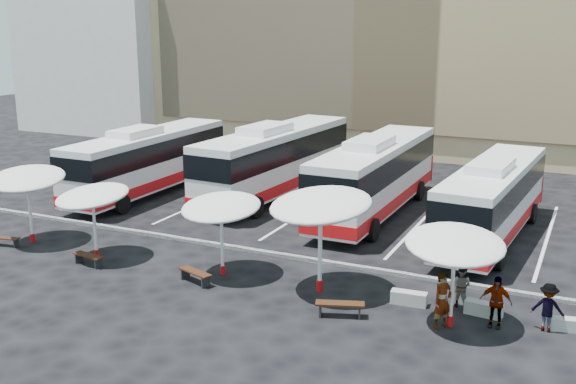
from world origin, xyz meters
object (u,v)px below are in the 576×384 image
at_px(bus_0, 148,159).
at_px(wood_bench_3, 340,306).
at_px(passenger_0, 442,301).
at_px(wood_bench_2, 195,274).
at_px(bus_1, 276,158).
at_px(bus_3, 493,198).
at_px(sunshade_2, 221,207).
at_px(bus_2, 376,174).
at_px(sunshade_1, 92,196).
at_px(conc_bench_2, 562,324).
at_px(passenger_2, 496,302).
at_px(sunshade_4, 455,245).
at_px(sunshade_0, 27,179).
at_px(passenger_3, 548,307).
at_px(sunshade_3, 321,205).
at_px(wood_bench_0, 6,239).
at_px(passenger_1, 461,286).
at_px(wood_bench_1, 88,257).
at_px(conc_bench_0, 409,298).
at_px(conc_bench_1, 484,309).

bearing_deg(bus_0, wood_bench_3, -34.46).
bearing_deg(passenger_0, wood_bench_2, 127.96).
distance_m(bus_1, wood_bench_2, 13.87).
relative_size(bus_3, sunshade_2, 3.69).
bearing_deg(wood_bench_2, bus_2, 74.97).
height_order(sunshade_1, wood_bench_2, sunshade_1).
height_order(conc_bench_2, passenger_0, passenger_0).
bearing_deg(passenger_2, sunshade_4, -155.12).
distance_m(sunshade_0, passenger_3, 22.22).
xyz_separation_m(bus_2, passenger_2, (7.80, -11.19, -1.24)).
bearing_deg(sunshade_4, passenger_0, -132.95).
height_order(sunshade_3, wood_bench_2, sunshade_3).
xyz_separation_m(bus_0, bus_3, (19.44, -0.16, -0.08)).
bearing_deg(passenger_3, bus_0, -19.75).
relative_size(sunshade_1, passenger_2, 2.23).
bearing_deg(bus_2, bus_0, -173.09).
distance_m(bus_0, bus_1, 7.41).
relative_size(sunshade_4, wood_bench_2, 2.57).
height_order(bus_2, passenger_0, bus_2).
height_order(wood_bench_0, passenger_2, passenger_2).
relative_size(wood_bench_2, passenger_0, 0.84).
bearing_deg(passenger_1, passenger_2, 149.77).
relative_size(sunshade_4, passenger_2, 2.34).
bearing_deg(wood_bench_1, passenger_3, 5.26).
bearing_deg(wood_bench_0, passenger_0, 0.14).
bearing_deg(sunshade_4, wood_bench_3, -166.37).
height_order(sunshade_2, wood_bench_1, sunshade_2).
distance_m(wood_bench_2, wood_bench_3, 6.17).
relative_size(wood_bench_0, passenger_1, 0.89).
relative_size(conc_bench_0, conc_bench_2, 1.12).
xyz_separation_m(sunshade_2, wood_bench_1, (-5.56, -1.47, -2.43)).
distance_m(bus_0, sunshade_1, 11.08).
distance_m(wood_bench_0, passenger_3, 22.80).
height_order(sunshade_3, conc_bench_2, sunshade_3).
bearing_deg(wood_bench_2, sunshade_1, 173.45).
relative_size(bus_1, conc_bench_1, 10.72).
height_order(bus_0, wood_bench_0, bus_0).
relative_size(bus_2, wood_bench_2, 8.09).
bearing_deg(wood_bench_0, sunshade_4, 0.88).
height_order(sunshade_3, sunshade_4, sunshade_3).
bearing_deg(wood_bench_0, conc_bench_0, 4.58).
distance_m(bus_1, wood_bench_0, 15.15).
height_order(bus_2, wood_bench_3, bus_2).
xyz_separation_m(conc_bench_0, passenger_3, (4.64, -0.14, 0.58)).
bearing_deg(bus_2, sunshade_1, -126.38).
relative_size(wood_bench_0, wood_bench_1, 0.90).
bearing_deg(sunshade_4, passenger_1, 90.47).
relative_size(wood_bench_3, conc_bench_2, 1.52).
bearing_deg(wood_bench_3, sunshade_1, 174.52).
bearing_deg(passenger_2, bus_3, 100.99).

